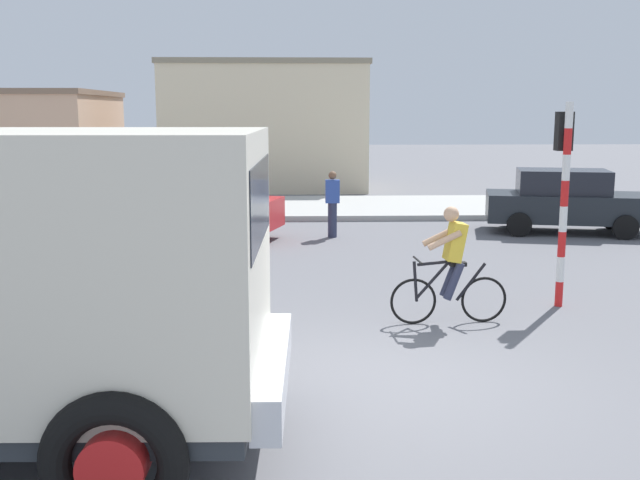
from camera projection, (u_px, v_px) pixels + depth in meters
The scene contains 9 objects.
ground_plane at pixel (394, 379), 8.55m from camera, with size 120.00×120.00×0.00m, color slate.
sidewalk_far at pixel (331, 207), 23.12m from camera, with size 80.00×5.00×0.16m, color #ADADA8.
cyclist at pixel (451, 265), 10.64m from camera, with size 1.73×0.50×1.72m.
traffic_light_pole at pixel (564, 176), 11.45m from camera, with size 0.24×0.43×3.20m.
car_red_near at pixel (566, 201), 18.69m from camera, with size 4.27×2.52×1.60m.
car_white_mid at pixel (197, 205), 17.76m from camera, with size 4.32×2.75×1.60m.
pedestrian_near_kerb at pixel (332, 203), 17.99m from camera, with size 0.34×0.22×1.62m.
building_corner_left at pixel (11, 140), 29.04m from camera, with size 7.50×7.13×3.84m.
building_mid_block at pixel (266, 126), 29.49m from camera, with size 7.90×5.42×4.96m.
Camera 1 is at (-1.15, -8.11, 3.06)m, focal length 41.42 mm.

